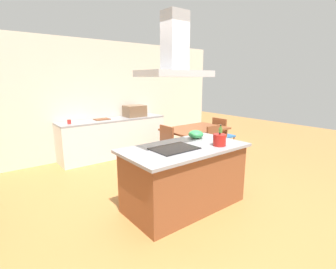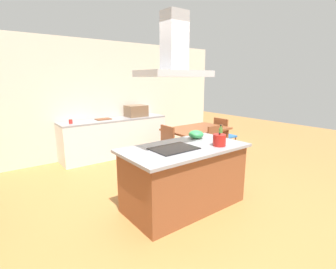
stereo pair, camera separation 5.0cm
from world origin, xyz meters
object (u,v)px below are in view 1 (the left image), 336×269
at_px(olive_oil_bottle, 220,133).
at_px(chair_facing_island, 218,145).
at_px(coffee_mug_red, 69,122).
at_px(tea_kettle, 220,140).
at_px(range_hood, 175,56).
at_px(chair_at_right_end, 222,133).
at_px(cutting_board, 102,119).
at_px(mixing_bowl, 196,134).
at_px(chair_at_left_end, 163,145).
at_px(countertop_microwave, 135,111).
at_px(dining_table, 195,132).
at_px(cooktop, 174,148).

relative_size(olive_oil_bottle, chair_facing_island, 0.26).
bearing_deg(coffee_mug_red, tea_kettle, -69.87).
bearing_deg(range_hood, chair_at_right_end, 27.82).
bearing_deg(cutting_board, range_hood, -94.77).
bearing_deg(tea_kettle, mixing_bowl, 84.58).
bearing_deg(chair_at_left_end, mixing_bowl, -99.96).
distance_m(countertop_microwave, chair_at_right_end, 2.23).
bearing_deg(chair_at_right_end, chair_at_left_end, 180.00).
xyz_separation_m(dining_table, chair_at_right_end, (0.92, 0.00, -0.16)).
height_order(cutting_board, chair_at_right_end, cutting_board).
relative_size(cutting_board, dining_table, 0.24).
bearing_deg(chair_facing_island, chair_at_right_end, 36.01).
xyz_separation_m(mixing_bowl, chair_at_right_end, (2.03, 1.16, -0.46)).
height_order(cutting_board, range_hood, range_hood).
xyz_separation_m(cutting_board, range_hood, (-0.24, -2.93, 1.19)).
distance_m(tea_kettle, coffee_mug_red, 3.30).
distance_m(coffee_mug_red, cutting_board, 0.78).
relative_size(cooktop, chair_facing_island, 0.67).
relative_size(olive_oil_bottle, mixing_bowl, 0.99).
bearing_deg(chair_at_left_end, coffee_mug_red, 134.61).
height_order(countertop_microwave, cutting_board, countertop_microwave).
height_order(tea_kettle, cutting_board, tea_kettle).
height_order(chair_at_left_end, range_hood, range_hood).
bearing_deg(chair_at_right_end, cooktop, -152.18).
bearing_deg(cutting_board, dining_table, -44.51).
relative_size(countertop_microwave, dining_table, 0.36).
xyz_separation_m(olive_oil_bottle, chair_facing_island, (0.87, 0.78, -0.49)).
bearing_deg(range_hood, mixing_bowl, 21.59).
bearing_deg(cooktop, olive_oil_bottle, -1.81).
xyz_separation_m(mixing_bowl, chair_facing_island, (1.12, 0.50, -0.46)).
xyz_separation_m(coffee_mug_red, chair_at_right_end, (3.22, -1.41, -0.44)).
relative_size(cooktop, coffee_mug_red, 6.67).
height_order(chair_at_right_end, range_hood, range_hood).
xyz_separation_m(cooktop, mixing_bowl, (0.66, 0.26, 0.06)).
bearing_deg(coffee_mug_red, cutting_board, 7.51).
relative_size(olive_oil_bottle, range_hood, 0.26).
height_order(olive_oil_bottle, cutting_board, olive_oil_bottle).
xyz_separation_m(countertop_microwave, dining_table, (0.69, -1.46, -0.37)).
height_order(mixing_bowl, chair_at_left_end, mixing_bowl).
relative_size(cutting_board, range_hood, 0.38).
distance_m(cutting_board, chair_at_left_end, 1.68).
bearing_deg(mixing_bowl, cutting_board, 98.84).
bearing_deg(range_hood, olive_oil_bottle, -1.81).
bearing_deg(mixing_bowl, range_hood, -158.41).
distance_m(olive_oil_bottle, chair_at_right_end, 2.35).
bearing_deg(olive_oil_bottle, coffee_mug_red, 116.58).
relative_size(mixing_bowl, chair_at_right_end, 0.27).
bearing_deg(cutting_board, chair_at_left_end, -67.69).
bearing_deg(mixing_bowl, tea_kettle, -95.42).
bearing_deg(cutting_board, cooktop, -94.77).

